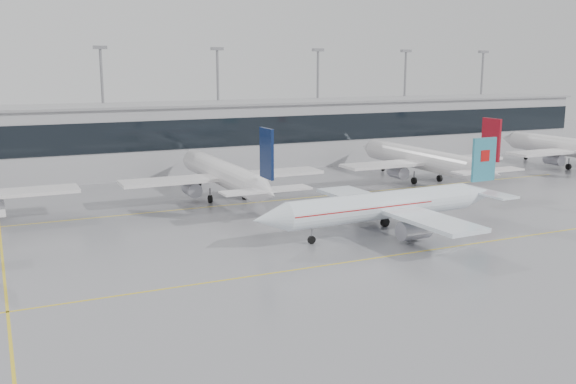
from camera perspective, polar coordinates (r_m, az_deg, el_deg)
name	(u,v)px	position (r m, az deg, el deg)	size (l,w,h in m)	color
ground	(340,263)	(63.50, 4.61, -6.34)	(320.00, 320.00, 0.00)	gray
taxi_line_main	(340,263)	(63.50, 4.61, -6.33)	(120.00, 0.25, 0.01)	yellow
taxi_line_north	(234,204)	(89.92, -4.86, -1.11)	(120.00, 0.25, 0.01)	yellow
taxi_line_cross	(3,260)	(70.19, -24.04, -5.58)	(0.25, 60.00, 0.01)	yellow
terminal	(172,139)	(119.17, -10.25, 4.69)	(180.00, 15.00, 12.00)	#A3A3A7
terminal_glass	(183,134)	(111.77, -9.28, 5.07)	(180.00, 0.20, 5.00)	black
terminal_roof	(171,104)	(118.65, -10.35, 7.66)	(182.00, 16.00, 0.40)	gray
light_masts	(163,97)	(124.40, -11.09, 8.32)	(156.40, 1.00, 22.60)	gray
air_canada_jet	(391,205)	(74.79, 9.10, -1.18)	(33.91, 26.41, 10.37)	white
parked_jet_c	(224,174)	(92.64, -5.68, 1.57)	(29.64, 36.96, 11.72)	white
parked_jet_d	(423,160)	(109.15, 11.94, 2.83)	(29.64, 36.96, 11.72)	white
parked_jet_e	(575,148)	(133.03, 24.13, 3.56)	(29.64, 36.96, 11.72)	white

